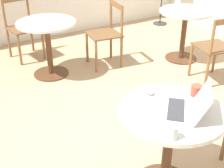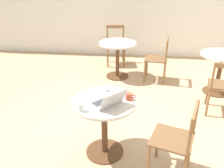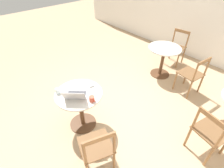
{
  "view_description": "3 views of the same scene",
  "coord_description": "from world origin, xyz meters",
  "px_view_note": "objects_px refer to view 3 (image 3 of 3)",
  "views": [
    {
      "loc": [
        -1.33,
        -1.93,
        1.94
      ],
      "look_at": [
        -0.12,
        0.07,
        0.65
      ],
      "focal_mm": 50.0,
      "sensor_mm": 36.0,
      "label": 1
    },
    {
      "loc": [
        0.3,
        -3.05,
        2.14
      ],
      "look_at": [
        0.0,
        -0.06,
        0.7
      ],
      "focal_mm": 40.0,
      "sensor_mm": 36.0,
      "label": 2
    },
    {
      "loc": [
        1.87,
        -1.57,
        2.55
      ],
      "look_at": [
        0.03,
        0.05,
        0.63
      ],
      "focal_mm": 28.0,
      "sensor_mm": 36.0,
      "label": 3
    }
  ],
  "objects_px": {
    "drinking_glass": "(58,91)",
    "cafe_table_near": "(80,102)",
    "cafe_table_far": "(163,55)",
    "chair_near_right": "(97,148)",
    "chair_far_right": "(192,75)",
    "chair_far_back": "(176,47)",
    "chair_mid_front": "(209,133)",
    "laptop": "(76,95)",
    "mug": "(92,99)",
    "mouse": "(92,85)"
  },
  "relations": [
    {
      "from": "cafe_table_near",
      "to": "cafe_table_far",
      "type": "bearing_deg",
      "value": 90.88
    },
    {
      "from": "drinking_glass",
      "to": "cafe_table_near",
      "type": "bearing_deg",
      "value": 49.09
    },
    {
      "from": "cafe_table_near",
      "to": "chair_far_right",
      "type": "distance_m",
      "value": 2.38
    },
    {
      "from": "cafe_table_far",
      "to": "chair_far_back",
      "type": "bearing_deg",
      "value": 98.0
    },
    {
      "from": "cafe_table_far",
      "to": "chair_far_right",
      "type": "bearing_deg",
      "value": -7.89
    },
    {
      "from": "chair_mid_front",
      "to": "laptop",
      "type": "xyz_separation_m",
      "value": [
        -1.63,
        -1.17,
        0.33
      ]
    },
    {
      "from": "drinking_glass",
      "to": "chair_far_back",
      "type": "bearing_deg",
      "value": 88.86
    },
    {
      "from": "chair_far_back",
      "to": "drinking_glass",
      "type": "distance_m",
      "value": 3.38
    },
    {
      "from": "cafe_table_far",
      "to": "drinking_glass",
      "type": "bearing_deg",
      "value": -93.8
    },
    {
      "from": "cafe_table_far",
      "to": "mug",
      "type": "distance_m",
      "value": 2.34
    },
    {
      "from": "cafe_table_far",
      "to": "chair_far_back",
      "type": "xyz_separation_m",
      "value": [
        -0.11,
        0.76,
        -0.09
      ]
    },
    {
      "from": "chair_mid_front",
      "to": "mouse",
      "type": "xyz_separation_m",
      "value": [
        -1.68,
        -0.82,
        0.3
      ]
    },
    {
      "from": "cafe_table_near",
      "to": "drinking_glass",
      "type": "distance_m",
      "value": 0.4
    },
    {
      "from": "mug",
      "to": "cafe_table_far",
      "type": "bearing_deg",
      "value": 97.87
    },
    {
      "from": "chair_mid_front",
      "to": "laptop",
      "type": "height_order",
      "value": "laptop"
    },
    {
      "from": "cafe_table_far",
      "to": "drinking_glass",
      "type": "height_order",
      "value": "drinking_glass"
    },
    {
      "from": "chair_near_right",
      "to": "chair_far_back",
      "type": "relative_size",
      "value": 1.0
    },
    {
      "from": "cafe_table_far",
      "to": "chair_far_right",
      "type": "relative_size",
      "value": 0.85
    },
    {
      "from": "chair_near_right",
      "to": "drinking_glass",
      "type": "height_order",
      "value": "chair_near_right"
    },
    {
      "from": "cafe_table_near",
      "to": "drinking_glass",
      "type": "bearing_deg",
      "value": -130.91
    },
    {
      "from": "chair_far_back",
      "to": "cafe_table_near",
      "type": "bearing_deg",
      "value": -87.38
    },
    {
      "from": "drinking_glass",
      "to": "mouse",
      "type": "bearing_deg",
      "value": 67.73
    },
    {
      "from": "chair_far_back",
      "to": "mug",
      "type": "bearing_deg",
      "value": -82.1
    },
    {
      "from": "chair_mid_front",
      "to": "chair_far_back",
      "type": "distance_m",
      "value": 2.73
    },
    {
      "from": "cafe_table_far",
      "to": "mug",
      "type": "xyz_separation_m",
      "value": [
        0.32,
        -2.31,
        0.24
      ]
    },
    {
      "from": "mug",
      "to": "chair_far_right",
      "type": "bearing_deg",
      "value": 77.23
    },
    {
      "from": "chair_far_right",
      "to": "laptop",
      "type": "bearing_deg",
      "value": -107.32
    },
    {
      "from": "chair_mid_front",
      "to": "mug",
      "type": "distance_m",
      "value": 1.77
    },
    {
      "from": "mug",
      "to": "mouse",
      "type": "bearing_deg",
      "value": 143.94
    },
    {
      "from": "chair_far_back",
      "to": "drinking_glass",
      "type": "bearing_deg",
      "value": -91.14
    },
    {
      "from": "cafe_table_near",
      "to": "mug",
      "type": "height_order",
      "value": "mug"
    },
    {
      "from": "chair_mid_front",
      "to": "chair_far_back",
      "type": "xyz_separation_m",
      "value": [
        -1.82,
        2.03,
        0.0
      ]
    },
    {
      "from": "drinking_glass",
      "to": "mug",
      "type": "bearing_deg",
      "value": 31.22
    },
    {
      "from": "cafe_table_far",
      "to": "chair_near_right",
      "type": "xyz_separation_m",
      "value": [
        0.84,
        -2.63,
        -0.09
      ]
    },
    {
      "from": "cafe_table_far",
      "to": "mouse",
      "type": "bearing_deg",
      "value": -89.07
    },
    {
      "from": "cafe_table_near",
      "to": "chair_far_right",
      "type": "relative_size",
      "value": 0.85
    },
    {
      "from": "cafe_table_far",
      "to": "chair_far_back",
      "type": "height_order",
      "value": "chair_far_back"
    },
    {
      "from": "chair_far_back",
      "to": "laptop",
      "type": "bearing_deg",
      "value": -86.49
    },
    {
      "from": "mug",
      "to": "drinking_glass",
      "type": "distance_m",
      "value": 0.58
    },
    {
      "from": "chair_near_right",
      "to": "chair_mid_front",
      "type": "bearing_deg",
      "value": 57.08
    },
    {
      "from": "chair_far_right",
      "to": "mug",
      "type": "relative_size",
      "value": 7.37
    },
    {
      "from": "chair_far_back",
      "to": "chair_mid_front",
      "type": "bearing_deg",
      "value": -48.08
    },
    {
      "from": "chair_far_back",
      "to": "drinking_glass",
      "type": "height_order",
      "value": "chair_far_back"
    },
    {
      "from": "chair_far_back",
      "to": "laptop",
      "type": "relative_size",
      "value": 2.0
    },
    {
      "from": "cafe_table_near",
      "to": "mouse",
      "type": "distance_m",
      "value": 0.34
    },
    {
      "from": "mouse",
      "to": "chair_near_right",
      "type": "bearing_deg",
      "value": -33.76
    },
    {
      "from": "chair_far_back",
      "to": "cafe_table_far",
      "type": "bearing_deg",
      "value": -82.0
    },
    {
      "from": "chair_mid_front",
      "to": "mug",
      "type": "relative_size",
      "value": 7.37
    },
    {
      "from": "cafe_table_near",
      "to": "drinking_glass",
      "type": "height_order",
      "value": "drinking_glass"
    },
    {
      "from": "chair_far_right",
      "to": "mug",
      "type": "bearing_deg",
      "value": -102.77
    }
  ]
}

